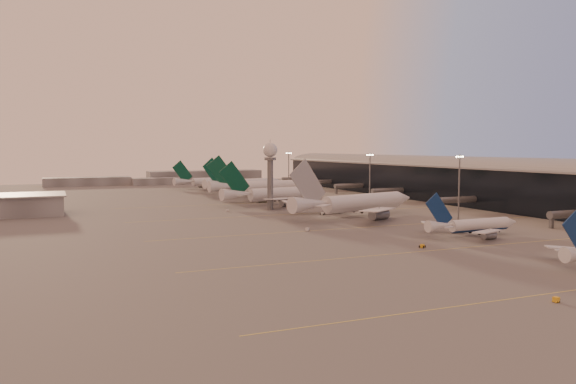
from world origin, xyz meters
name	(u,v)px	position (x,y,z in m)	size (l,w,h in m)	color
ground	(428,260)	(0.00, 0.00, 0.00)	(700.00, 700.00, 0.00)	#575454
taxiway_markings	(400,225)	(30.00, 56.00, 0.01)	(180.00, 185.25, 0.02)	#D9C54C
terminal	(470,182)	(107.88, 110.09, 10.52)	(57.00, 362.00, 23.04)	black
radar_tower	(270,162)	(5.00, 120.00, 20.95)	(6.40, 6.40, 31.10)	slate
mast_b	(459,185)	(55.00, 55.00, 13.74)	(3.60, 0.56, 25.00)	slate
mast_c	(370,178)	(50.00, 110.00, 13.74)	(3.60, 0.56, 25.00)	slate
mast_d	(289,170)	(48.00, 200.00, 13.74)	(3.60, 0.56, 25.00)	slate
distant_horizon	(172,178)	(2.62, 325.14, 3.89)	(165.00, 37.50, 9.00)	slate
narrowbody_mid	(473,227)	(35.87, 25.17, 2.85)	(36.01, 28.76, 14.07)	silver
widebody_white	(356,206)	(27.37, 82.89, 4.06)	(65.02, 51.41, 23.43)	silver
greentail_a	(276,197)	(15.52, 139.85, 3.78)	(58.49, 46.84, 21.40)	silver
greentail_b	(263,189)	(25.14, 183.63, 4.13)	(64.41, 51.84, 23.39)	silver
greentail_c	(245,186)	(26.47, 218.05, 3.83)	(57.82, 46.00, 21.66)	silver
greentail_d	(210,183)	(14.74, 257.71, 3.39)	(52.21, 41.75, 19.18)	silver
gsv_truck_a	(558,296)	(-2.19, -39.86, 1.02)	(5.11, 2.36, 1.99)	gold
gsv_tug_mid	(422,246)	(8.70, 14.29, 0.47)	(3.34, 3.75, 0.92)	gold
gsv_truck_b	(500,223)	(60.25, 39.36, 0.96)	(4.94, 2.91, 1.88)	silver
gsv_truck_c	(308,228)	(-6.86, 55.01, 1.13)	(5.45, 5.02, 2.21)	silver
gsv_catering_b	(445,209)	(65.16, 75.30, 2.00)	(5.26, 3.25, 4.01)	silver
gsv_tug_far	(322,214)	(17.00, 92.17, 0.51)	(4.01, 3.88, 1.00)	silver
gsv_truck_d	(227,209)	(-14.84, 119.90, 1.00)	(3.35, 5.18, 1.97)	silver
gsv_tug_hangar	(290,198)	(33.20, 163.84, 0.47)	(3.59, 2.68, 0.92)	gold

